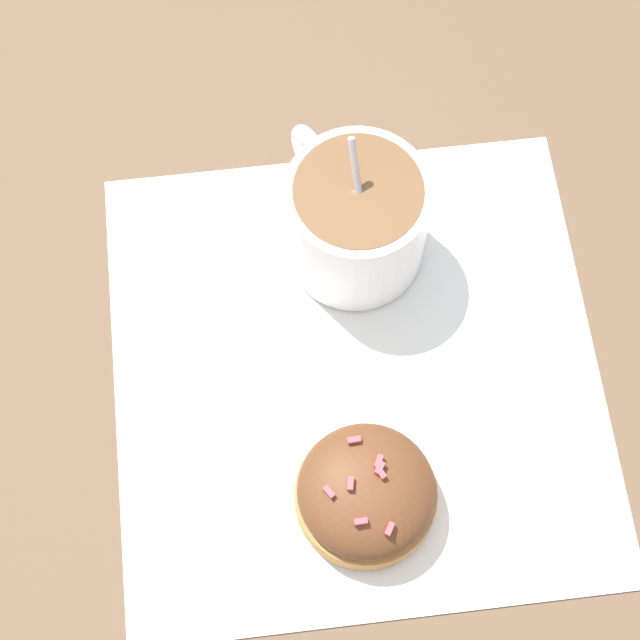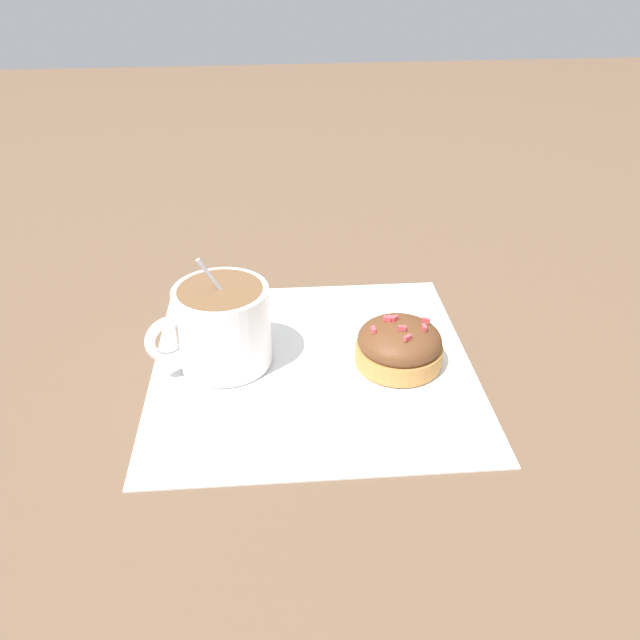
# 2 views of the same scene
# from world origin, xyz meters

# --- Properties ---
(ground_plane) EXTENTS (3.00, 3.00, 0.00)m
(ground_plane) POSITION_xyz_m (0.00, 0.00, 0.00)
(ground_plane) COLOR brown
(paper_napkin) EXTENTS (0.30, 0.29, 0.00)m
(paper_napkin) POSITION_xyz_m (0.00, 0.00, 0.00)
(paper_napkin) COLOR white
(paper_napkin) RESTS_ON ground_plane
(coffee_cup) EXTENTS (0.11, 0.08, 0.11)m
(coffee_cup) POSITION_xyz_m (-0.08, 0.01, 0.04)
(coffee_cup) COLOR white
(coffee_cup) RESTS_ON paper_napkin
(frosted_pastry) EXTENTS (0.08, 0.08, 0.04)m
(frosted_pastry) POSITION_xyz_m (0.08, -0.01, 0.02)
(frosted_pastry) COLOR #C18442
(frosted_pastry) RESTS_ON paper_napkin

